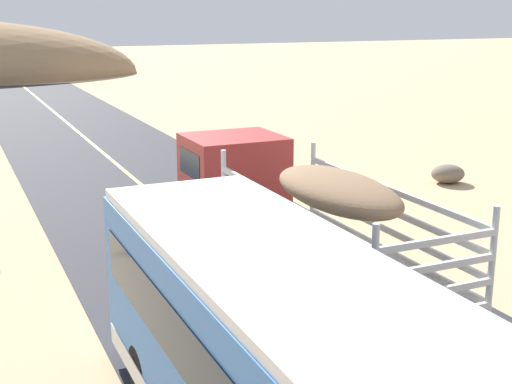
{
  "coord_description": "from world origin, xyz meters",
  "views": [
    {
      "loc": [
        -6.3,
        -2.08,
        6.19
      ],
      "look_at": [
        0.0,
        11.85,
        2.17
      ],
      "focal_mm": 48.82,
      "sensor_mm": 36.0,
      "label": 1
    }
  ],
  "objects": [
    {
      "name": "boulder_far_horizon",
      "position": [
        10.42,
        17.72,
        0.34
      ],
      "size": [
        1.26,
        1.1,
        0.67
      ],
      "primitive_type": "ellipsoid",
      "color": "#756656",
      "rests_on": "ground"
    },
    {
      "name": "livestock_truck",
      "position": [
        0.72,
        12.75,
        1.79
      ],
      "size": [
        2.53,
        9.7,
        3.02
      ],
      "color": "#B2332D",
      "rests_on": "road_surface"
    }
  ]
}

